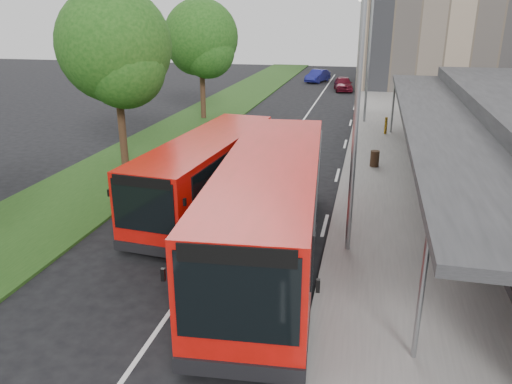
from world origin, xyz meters
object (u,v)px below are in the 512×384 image
tree_far (201,42)px  lamp_post_far (368,52)px  bollard (386,126)px  car_far (318,76)px  litter_bin (375,159)px  car_near (343,84)px  bus_second (207,172)px  lamp_post_near (354,104)px  tree_mid (115,53)px  bus_main (270,210)px

tree_far → lamp_post_far: size_ratio=1.02×
tree_far → bollard: tree_far is taller
car_far → bollard: bearing=-57.3°
tree_far → litter_bin: size_ratio=10.53×
car_near → car_far: 6.62m
car_near → lamp_post_far: bearing=-89.5°
car_far → bus_second: bearing=-73.1°
car_far → litter_bin: bearing=-61.8°
bollard → lamp_post_near: bearing=-95.0°
tree_far → bollard: (12.57, -2.58, -4.58)m
bollard → tree_mid: bearing=-143.2°
lamp_post_near → car_far: lamp_post_near is taller
bus_main → bus_second: bearing=125.1°
tree_mid → bus_second: size_ratio=0.86×
tree_mid → car_near: size_ratio=2.10×
bus_main → car_near: size_ratio=2.90×
tree_far → car_far: tree_far is taller
bus_main → bus_second: size_ratio=1.18×
tree_mid → car_far: (5.70, 33.69, -4.75)m
lamp_post_near → bus_second: size_ratio=0.82×
bollard → bus_second: bearing=-116.9°
lamp_post_near → car_near: lamp_post_near is taller
car_near → bus_main: bearing=-98.1°
lamp_post_far → tree_far: bearing=-175.1°
litter_bin → car_far: bearing=101.3°
lamp_post_near → car_near: 35.21m
tree_mid → litter_bin: 13.12m
car_far → car_near: bearing=-45.0°
litter_bin → car_far: car_far is taller
bus_main → car_near: 35.92m
lamp_post_near → car_near: bearing=93.8°
bollard → car_far: car_far is taller
bus_main → car_near: bearing=85.2°
tree_mid → bollard: tree_mid is taller
tree_mid → bus_main: tree_mid is taller
lamp_post_far → bus_main: bearing=-96.0°
lamp_post_far → bus_second: lamp_post_far is taller
lamp_post_far → car_far: (-5.43, 20.74, -4.06)m
lamp_post_near → bollard: size_ratio=7.80×
lamp_post_far → bus_main: (-2.21, -21.01, -3.06)m
bus_second → bollard: size_ratio=9.56×
bus_main → bollard: (3.65, 17.48, -0.99)m
car_far → tree_mid: bearing=-82.7°
tree_far → litter_bin: bearing=-39.1°
bollard → tree_far: bearing=168.4°
bollard → car_far: bearing=105.8°
lamp_post_far → car_far: bearing=104.7°
bus_main → bus_second: 5.06m
litter_bin → lamp_post_near: bearing=-95.1°
lamp_post_far → bollard: 5.57m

